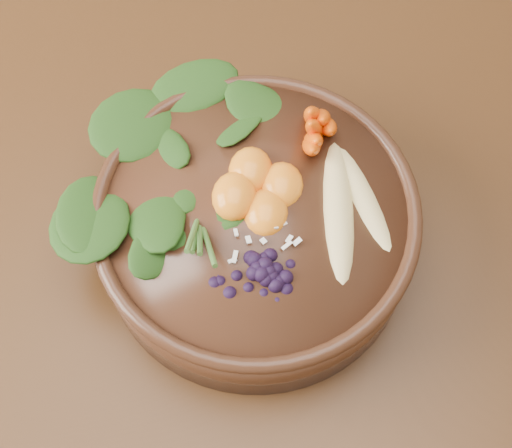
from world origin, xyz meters
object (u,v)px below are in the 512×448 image
object	(u,v)px
dining_table	(214,198)
blueberry_pile	(261,263)
carrot_cluster	(314,108)
kale_heap	(204,138)
mandarin_cluster	(258,182)
banana_halves	(353,196)
stoneware_bowl	(256,229)

from	to	relation	value
dining_table	blueberry_pile	size ratio (longest dim) A/B	11.44
carrot_cluster	blueberry_pile	distance (m)	0.15
kale_heap	mandarin_cluster	bearing A→B (deg)	-36.68
banana_halves	stoneware_bowl	bearing A→B (deg)	-177.26
carrot_cluster	blueberry_pile	bearing A→B (deg)	-109.55
stoneware_bowl	dining_table	bearing A→B (deg)	119.61
banana_halves	blueberry_pile	size ratio (longest dim) A/B	1.22
dining_table	blueberry_pile	distance (m)	0.26
dining_table	mandarin_cluster	xyz separation A→B (m)	(0.06, -0.08, 0.19)
dining_table	mandarin_cluster	size ratio (longest dim) A/B	16.66
stoneware_bowl	blueberry_pile	xyz separation A→B (m)	(0.01, -0.06, 0.06)
blueberry_pile	dining_table	bearing A→B (deg)	112.10
banana_halves	dining_table	bearing A→B (deg)	142.96
stoneware_bowl	carrot_cluster	bearing A→B (deg)	61.42
banana_halves	carrot_cluster	bearing A→B (deg)	113.06
carrot_cluster	kale_heap	bearing A→B (deg)	-169.49
dining_table	mandarin_cluster	distance (m)	0.22
dining_table	kale_heap	size ratio (longest dim) A/B	8.07
carrot_cluster	blueberry_pile	world-z (taller)	carrot_cluster
kale_heap	banana_halves	world-z (taller)	kale_heap
mandarin_cluster	blueberry_pile	distance (m)	0.08
stoneware_bowl	blueberry_pile	distance (m)	0.09
carrot_cluster	stoneware_bowl	bearing A→B (deg)	-123.69
stoneware_bowl	carrot_cluster	xyz separation A→B (m)	(0.05, 0.09, 0.08)
stoneware_bowl	carrot_cluster	world-z (taller)	carrot_cluster
mandarin_cluster	blueberry_pile	xyz separation A→B (m)	(0.01, -0.08, 0.00)
dining_table	carrot_cluster	world-z (taller)	carrot_cluster
kale_heap	carrot_cluster	bearing A→B (deg)	15.62
stoneware_bowl	kale_heap	bearing A→B (deg)	131.98
kale_heap	mandarin_cluster	size ratio (longest dim) A/B	2.07
carrot_cluster	mandarin_cluster	distance (m)	0.09
mandarin_cluster	banana_halves	bearing A→B (deg)	-4.64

